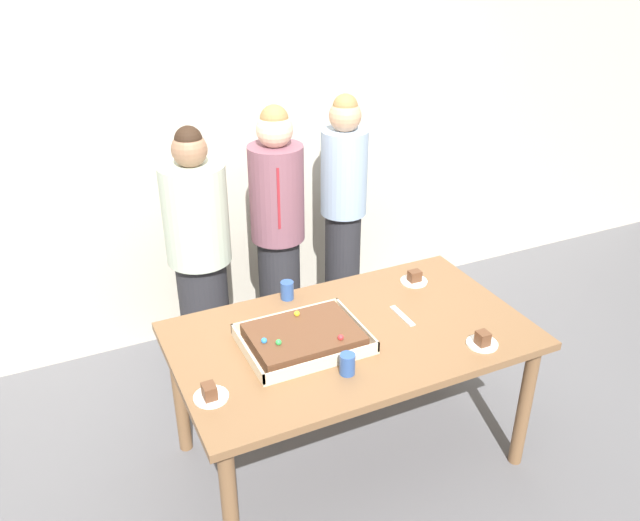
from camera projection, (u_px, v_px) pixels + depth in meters
ground_plane at (348, 453)px, 3.52m from camera, size 12.00×12.00×0.00m
interior_back_panel at (238, 113)px, 4.11m from camera, size 8.00×0.12×3.00m
party_table at (351, 347)px, 3.19m from camera, size 1.74×1.01×0.79m
sheet_cake at (304, 338)px, 3.05m from camera, size 0.58×0.44×0.10m
plated_slice_near_left at (210, 394)px, 2.70m from camera, size 0.15×0.15×0.07m
plated_slice_near_right at (482, 341)px, 3.04m from camera, size 0.15×0.15×0.08m
plated_slice_far_left at (414, 279)px, 3.58m from camera, size 0.15×0.15×0.07m
drink_cup_nearest at (287, 290)px, 3.41m from camera, size 0.07×0.07×0.10m
drink_cup_middle at (347, 364)px, 2.84m from camera, size 0.07×0.07×0.10m
cake_server_utensil at (402, 316)px, 3.28m from camera, size 0.03×0.20×0.01m
person_serving_front at (278, 233)px, 3.97m from camera, size 0.33×0.33×1.67m
person_green_shirt_behind at (200, 257)px, 3.80m from camera, size 0.38×0.38×1.61m
person_striped_tie_right at (343, 213)px, 4.25m from camera, size 0.30×0.30×1.66m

